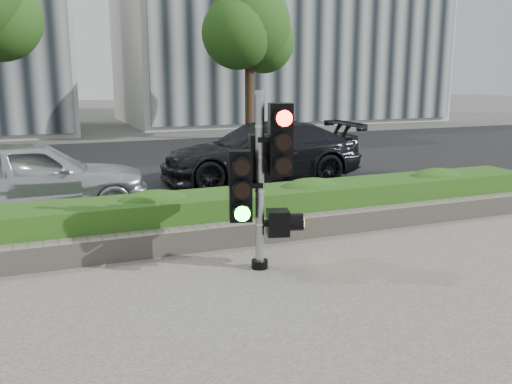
# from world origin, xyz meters

# --- Properties ---
(ground) EXTENTS (120.00, 120.00, 0.00)m
(ground) POSITION_xyz_m (0.00, 0.00, 0.00)
(ground) COLOR #51514C
(ground) RESTS_ON ground
(road) EXTENTS (60.00, 13.00, 0.02)m
(road) POSITION_xyz_m (0.00, 10.00, 0.01)
(road) COLOR black
(road) RESTS_ON ground
(curb) EXTENTS (60.00, 0.25, 0.12)m
(curb) POSITION_xyz_m (0.00, 3.15, 0.06)
(curb) COLOR gray
(curb) RESTS_ON ground
(stone_wall) EXTENTS (12.00, 0.32, 0.34)m
(stone_wall) POSITION_xyz_m (0.00, 1.90, 0.20)
(stone_wall) COLOR gray
(stone_wall) RESTS_ON sidewalk
(hedge) EXTENTS (12.00, 1.00, 0.68)m
(hedge) POSITION_xyz_m (0.00, 2.55, 0.37)
(hedge) COLOR #4D902C
(hedge) RESTS_ON sidewalk
(building_right) EXTENTS (18.00, 10.00, 12.00)m
(building_right) POSITION_xyz_m (11.00, 25.00, 6.00)
(building_right) COLOR #B7B7B2
(building_right) RESTS_ON ground
(tree_right) EXTENTS (4.10, 3.58, 6.53)m
(tree_right) POSITION_xyz_m (5.48, 15.55, 4.48)
(tree_right) COLOR black
(tree_right) RESTS_ON ground
(traffic_signal) EXTENTS (0.86, 0.70, 2.34)m
(traffic_signal) POSITION_xyz_m (-0.11, 0.84, 1.32)
(traffic_signal) COLOR black
(traffic_signal) RESTS_ON sidewalk
(car_silver) EXTENTS (4.19, 1.74, 1.42)m
(car_silver) POSITION_xyz_m (-2.92, 5.12, 0.73)
(car_silver) COLOR silver
(car_silver) RESTS_ON road
(car_dark) EXTENTS (5.04, 2.19, 1.44)m
(car_dark) POSITION_xyz_m (2.33, 6.68, 0.74)
(car_dark) COLOR black
(car_dark) RESTS_ON road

